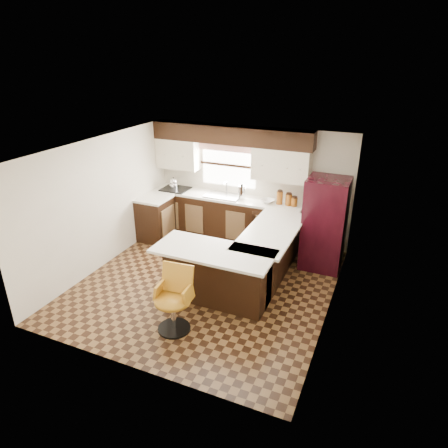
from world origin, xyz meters
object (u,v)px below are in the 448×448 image
at_px(peninsula_return, 217,275).
at_px(refrigerator, 325,224).
at_px(bar_chair, 173,301).
at_px(peninsula_long, 267,255).

distance_m(peninsula_return, refrigerator, 2.29).
xyz_separation_m(peninsula_return, refrigerator, (1.34, 1.82, 0.41)).
bearing_deg(refrigerator, bar_chair, -119.94).
bearing_deg(peninsula_long, bar_chair, -112.16).
height_order(peninsula_return, bar_chair, bar_chair).
height_order(peninsula_return, refrigerator, refrigerator).
bearing_deg(peninsula_return, refrigerator, 53.66).
relative_size(peninsula_return, bar_chair, 1.68).
distance_m(refrigerator, bar_chair, 3.23).
relative_size(peninsula_long, peninsula_return, 1.18).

